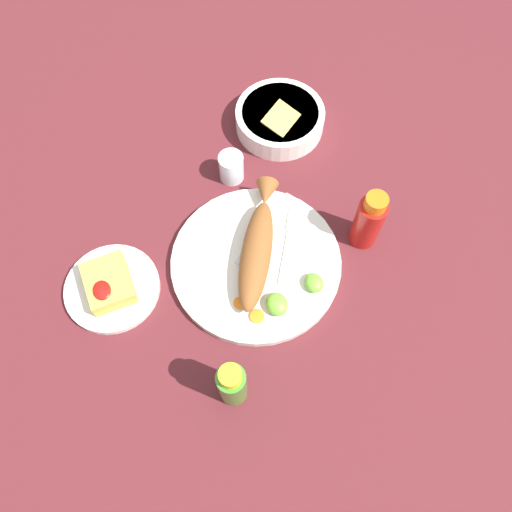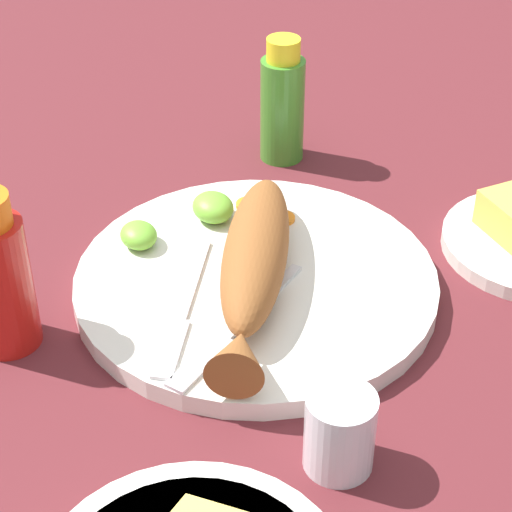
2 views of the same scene
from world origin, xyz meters
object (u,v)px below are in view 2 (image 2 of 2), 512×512
(fork_far, at_px, (182,314))
(hot_sauce_bottle_green, at_px, (282,104))
(main_plate, at_px, (256,282))
(salt_cup, at_px, (339,436))
(fried_fish, at_px, (254,264))
(fork_near, at_px, (231,332))

(fork_far, distance_m, hot_sauce_bottle_green, 0.31)
(fork_far, bearing_deg, main_plate, 140.94)
(main_plate, relative_size, salt_cup, 5.10)
(fried_fish, bearing_deg, fork_far, 128.54)
(salt_cup, bearing_deg, fork_far, 15.31)
(main_plate, xyz_separation_m, hot_sauce_bottle_green, (0.21, -0.13, 0.06))
(main_plate, relative_size, fork_far, 1.98)
(fork_near, height_order, salt_cup, salt_cup)
(fried_fish, height_order, hot_sauce_bottle_green, hot_sauce_bottle_green)
(hot_sauce_bottle_green, bearing_deg, fried_fish, 148.78)
(fork_near, xyz_separation_m, salt_cup, (-0.14, -0.02, 0.01))
(fork_near, distance_m, fork_far, 0.05)
(hot_sauce_bottle_green, bearing_deg, salt_cup, 159.36)
(fork_far, bearing_deg, fried_fish, 130.88)
(fried_fish, xyz_separation_m, salt_cup, (-0.19, 0.02, -0.02))
(main_plate, height_order, fork_far, fork_far)
(fork_near, height_order, hot_sauce_bottle_green, hot_sauce_bottle_green)
(fried_fish, distance_m, salt_cup, 0.19)
(main_plate, relative_size, fried_fish, 1.24)
(fried_fish, relative_size, salt_cup, 4.10)
(fork_far, xyz_separation_m, salt_cup, (-0.18, -0.05, 0.01))
(fried_fish, distance_m, fork_far, 0.07)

